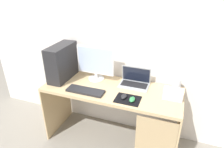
% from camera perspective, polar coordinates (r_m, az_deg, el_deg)
% --- Properties ---
extents(ground_plane, '(8.00, 8.00, 0.00)m').
position_cam_1_polar(ground_plane, '(2.74, 0.00, -17.91)').
color(ground_plane, gray).
extents(wall_back, '(4.00, 0.05, 2.60)m').
position_cam_1_polar(wall_back, '(2.36, 2.91, 11.35)').
color(wall_back, silver).
rests_on(wall_back, ground_plane).
extents(desk, '(1.57, 0.60, 0.76)m').
position_cam_1_polar(desk, '(2.34, 0.39, -7.41)').
color(desk, tan).
rests_on(desk, ground_plane).
extents(pc_tower, '(0.18, 0.45, 0.42)m').
position_cam_1_polar(pc_tower, '(2.49, -14.02, 3.31)').
color(pc_tower, '#232326').
rests_on(pc_tower, desk).
extents(monitor, '(0.46, 0.19, 0.42)m').
position_cam_1_polar(monitor, '(2.38, -4.74, 3.09)').
color(monitor, white).
rests_on(monitor, desk).
extents(laptop, '(0.34, 0.21, 0.21)m').
position_cam_1_polar(laptop, '(2.34, 6.47, -2.17)').
color(laptop, '#9EA3A8').
rests_on(laptop, desk).
extents(speaker, '(0.09, 0.09, 0.15)m').
position_cam_1_polar(speaker, '(2.30, 17.91, -2.99)').
color(speaker, white).
rests_on(speaker, desk).
extents(projector, '(0.20, 0.14, 0.09)m').
position_cam_1_polar(projector, '(2.18, 17.03, -5.45)').
color(projector, '#B7BCC6').
rests_on(projector, desk).
extents(keyboard, '(0.42, 0.14, 0.02)m').
position_cam_1_polar(keyboard, '(2.22, -7.59, -4.77)').
color(keyboard, '#232326').
rests_on(keyboard, desk).
extents(mousepad, '(0.26, 0.20, 0.00)m').
position_cam_1_polar(mousepad, '(2.08, 4.51, -7.21)').
color(mousepad, black).
rests_on(mousepad, desk).
extents(mouse_left, '(0.06, 0.10, 0.03)m').
position_cam_1_polar(mouse_left, '(2.09, 3.41, -6.40)').
color(mouse_left, '#232326').
rests_on(mouse_left, mousepad).
extents(mouse_right, '(0.06, 0.10, 0.03)m').
position_cam_1_polar(mouse_right, '(2.05, 5.77, -7.22)').
color(mouse_right, '#338C4C').
rests_on(mouse_right, mousepad).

